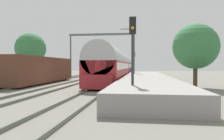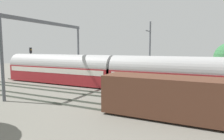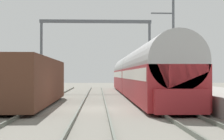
% 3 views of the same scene
% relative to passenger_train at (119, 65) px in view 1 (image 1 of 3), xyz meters
% --- Properties ---
extents(ground, '(120.00, 120.00, 0.00)m').
position_rel_passenger_train_xyz_m(ground, '(-3.89, -12.21, -1.97)').
color(ground, slate).
extents(track_far_west, '(1.52, 60.00, 0.16)m').
position_rel_passenger_train_xyz_m(track_far_west, '(-7.77, -12.21, -1.89)').
color(track_far_west, '#595F55').
rests_on(track_far_west, ground).
extents(track_west, '(1.52, 60.00, 0.16)m').
position_rel_passenger_train_xyz_m(track_west, '(-3.89, -12.21, -1.89)').
color(track_west, '#595F55').
rests_on(track_west, ground).
extents(track_east, '(1.52, 60.00, 0.16)m').
position_rel_passenger_train_xyz_m(track_east, '(0.00, -12.21, -1.89)').
color(track_east, '#595F55').
rests_on(track_east, ground).
extents(platform, '(4.40, 28.00, 0.90)m').
position_rel_passenger_train_xyz_m(platform, '(3.82, -10.21, -1.52)').
color(platform, gray).
rests_on(platform, ground).
extents(passenger_train, '(2.93, 32.85, 3.82)m').
position_rel_passenger_train_xyz_m(passenger_train, '(0.00, 0.00, 0.00)').
color(passenger_train, maroon).
rests_on(passenger_train, ground).
extents(freight_car, '(2.80, 13.00, 2.70)m').
position_rel_passenger_train_xyz_m(freight_car, '(-7.77, -9.88, -0.50)').
color(freight_car, '#563323').
rests_on(freight_car, ground).
extents(person_crossing, '(0.46, 0.44, 1.73)m').
position_rel_passenger_train_xyz_m(person_crossing, '(1.56, 4.78, -0.94)').
color(person_crossing, black).
rests_on(person_crossing, ground).
extents(railway_signal_near, '(0.36, 0.30, 4.52)m').
position_rel_passenger_train_xyz_m(railway_signal_near, '(2.83, -20.69, 0.95)').
color(railway_signal_near, '#2D2D33').
rests_on(railway_signal_near, ground).
extents(railway_signal_far, '(0.36, 0.30, 4.93)m').
position_rel_passenger_train_xyz_m(railway_signal_far, '(1.92, 15.56, 1.19)').
color(railway_signal_far, '#2D2D33').
rests_on(railway_signal_far, ground).
extents(catenary_gantry, '(12.17, 0.28, 7.86)m').
position_rel_passenger_train_xyz_m(catenary_gantry, '(-3.89, 6.38, 3.63)').
color(catenary_gantry, '#555960').
rests_on(catenary_gantry, ground).
extents(catenary_pole_east_mid, '(1.90, 0.20, 8.00)m').
position_rel_passenger_train_xyz_m(catenary_pole_east_mid, '(2.35, -3.83, 2.18)').
color(catenary_pole_east_mid, '#555960').
rests_on(catenary_pole_east_mid, ground).
extents(tree_west_background, '(5.63, 5.63, 8.00)m').
position_rel_passenger_train_xyz_m(tree_west_background, '(-17.10, 5.16, 3.21)').
color(tree_west_background, '#4C3826').
rests_on(tree_west_background, ground).
extents(tree_east_background, '(3.92, 3.92, 5.57)m').
position_rel_passenger_train_xyz_m(tree_east_background, '(7.98, -12.81, 1.63)').
color(tree_east_background, '#4C3826').
rests_on(tree_east_background, ground).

